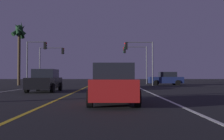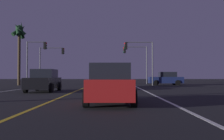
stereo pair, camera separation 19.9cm
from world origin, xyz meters
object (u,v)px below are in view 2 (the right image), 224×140
Objects in this scene: car_lead_same_lane at (110,85)px; palm_tree_left_far at (19,35)px; car_oncoming at (44,81)px; traffic_light_near_right at (139,53)px; traffic_light_far_right at (135,56)px; car_crossing_side at (166,79)px; traffic_light_far_left at (52,57)px; car_ahead_far at (112,80)px; traffic_light_near_left at (36,53)px.

palm_tree_left_far is (-11.83, 21.27, 5.56)m from car_lead_same_lane.
palm_tree_left_far is at bearing -152.62° from car_oncoming.
car_oncoming is at bearing -62.62° from palm_tree_left_far.
car_oncoming is at bearing 55.26° from traffic_light_near_right.
car_crossing_side is at bearing 130.83° from traffic_light_far_right.
traffic_light_far_right reaches higher than traffic_light_far_left.
car_lead_same_lane is 1.00× the size of car_ahead_far.
traffic_light_near_left reaches higher than car_oncoming.
palm_tree_left_far reaches higher than traffic_light_near_right.
traffic_light_near_right is at bearing -24.46° from traffic_light_far_left.
traffic_light_far_right is 16.03m from palm_tree_left_far.
car_ahead_far is (5.16, 6.68, 0.00)m from car_oncoming.
palm_tree_left_far is at bearing 17.34° from traffic_light_far_right.
traffic_light_far_left is (0.59, 5.50, -0.03)m from traffic_light_near_left.
traffic_light_near_right is at bearing 89.50° from traffic_light_far_right.
traffic_light_far_left is at bearing 38.87° from car_ahead_far.
car_lead_same_lane is at bearing 82.73° from traffic_light_far_right.
car_oncoming is 19.83m from traffic_light_far_right.
palm_tree_left_far reaches higher than traffic_light_far_right.
car_oncoming is 1.00× the size of car_ahead_far.
car_crossing_side is at bearing -159.50° from traffic_light_near_right.
traffic_light_near_right is at bearing -30.85° from car_ahead_far.
traffic_light_near_left is 3.47m from palm_tree_left_far.
traffic_light_far_right is 12.14m from traffic_light_far_left.
traffic_light_far_left is (-8.82, 26.00, 3.16)m from car_lead_same_lane.
traffic_light_far_left is (-12.09, 5.50, -0.06)m from traffic_light_near_right.
traffic_light_far_right is (12.73, 5.50, 0.06)m from traffic_light_near_left.
palm_tree_left_far is at bearing 29.08° from car_lead_same_lane.
car_crossing_side is (6.89, 6.81, 0.00)m from car_ahead_far.
palm_tree_left_far is at bearing -2.93° from traffic_light_near_right.
traffic_light_near_right is 12.68m from traffic_light_near_left.
car_ahead_far is at bearing 59.15° from traffic_light_near_right.
traffic_light_far_right reaches higher than traffic_light_near_right.
car_ahead_far is 9.69m from car_crossing_side.
car_ahead_far is 7.13m from traffic_light_near_right.
car_oncoming and car_crossing_side have the same top height.
traffic_light_near_left reaches higher than traffic_light_far_left.
traffic_light_near_left reaches higher than car_ahead_far.
traffic_light_far_right is 1.03× the size of traffic_light_far_left.
car_crossing_side is 6.37m from traffic_light_far_right.
car_crossing_side is 16.56m from traffic_light_far_left.
car_crossing_side is at bearing -14.77° from traffic_light_far_left.
car_oncoming is 0.53× the size of palm_tree_left_far.
car_crossing_side is 0.81× the size of traffic_light_far_left.
traffic_light_far_left is at bearing 83.87° from traffic_light_near_left.
palm_tree_left_far is (-2.42, 0.77, 2.37)m from traffic_light_near_left.
palm_tree_left_far reaches higher than car_crossing_side.
car_lead_same_lane is 24.96m from palm_tree_left_far.
traffic_light_near_right reaches higher than car_crossing_side.
car_crossing_side is 0.79× the size of traffic_light_near_left.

